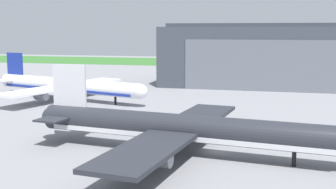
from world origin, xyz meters
TOP-DOWN VIEW (x-y plane):
  - ground_plane at (0.00, 0.00)m, footprint 440.00×440.00m
  - grass_field_strip at (0.00, 175.48)m, footprint 440.00×56.00m
  - maintenance_hangar at (10.57, 81.91)m, footprint 75.90×30.29m
  - airliner_far_right at (-43.76, 39.57)m, footprint 46.61×39.46m
  - airliner_near_left at (-4.37, -1.89)m, footprint 48.28×42.98m

SIDE VIEW (x-z plane):
  - ground_plane at x=0.00m, z-range 0.00..0.00m
  - grass_field_strip at x=0.00m, z-range 0.00..0.08m
  - airliner_far_right at x=-43.76m, z-range -2.17..9.33m
  - airliner_near_left at x=-4.37m, z-range -2.49..9.91m
  - maintenance_hangar at x=10.57m, z-range -0.46..19.38m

